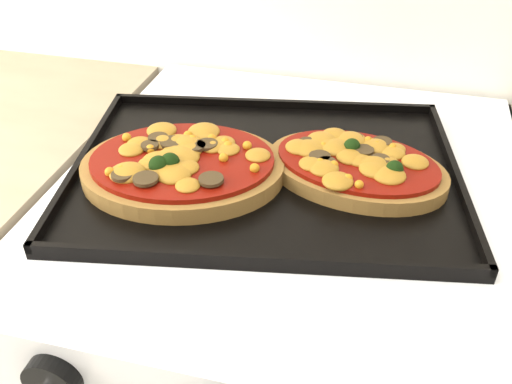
% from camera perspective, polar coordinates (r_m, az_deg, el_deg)
% --- Properties ---
extents(knob_left, '(0.06, 0.02, 0.06)m').
position_cam_1_polar(knob_left, '(0.61, -19.69, -17.31)').
color(knob_left, black).
rests_on(knob_left, control_panel).
extents(baking_tray, '(0.54, 0.44, 0.02)m').
position_cam_1_polar(baking_tray, '(0.73, 0.97, 2.33)').
color(baking_tray, black).
rests_on(baking_tray, stove).
extents(pizza_left, '(0.29, 0.25, 0.04)m').
position_cam_1_polar(pizza_left, '(0.72, -7.35, 2.73)').
color(pizza_left, brown).
rests_on(pizza_left, baking_tray).
extents(pizza_right, '(0.25, 0.19, 0.03)m').
position_cam_1_polar(pizza_right, '(0.73, 10.04, 2.62)').
color(pizza_right, brown).
rests_on(pizza_right, baking_tray).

